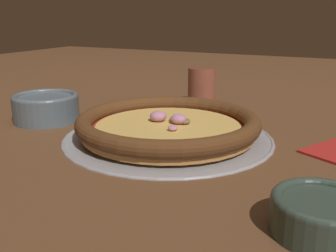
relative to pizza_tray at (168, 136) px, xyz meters
name	(u,v)px	position (x,y,z in m)	size (l,w,h in m)	color
ground_plane	(168,138)	(0.00, 0.00, 0.00)	(3.00, 3.00, 0.00)	brown
pizza_tray	(168,136)	(0.00, 0.00, 0.00)	(0.38, 0.38, 0.01)	#9E9EA3
pizza	(168,124)	(0.00, 0.00, 0.02)	(0.33, 0.33, 0.04)	#BC7F42
bowl_near	(46,107)	(0.29, 0.01, 0.03)	(0.14, 0.14, 0.06)	slate
bowl_far	(323,214)	(-0.29, 0.22, 0.02)	(0.11, 0.11, 0.04)	#334238
drinking_cup	(202,87)	(0.05, -0.28, 0.04)	(0.07, 0.07, 0.09)	brown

